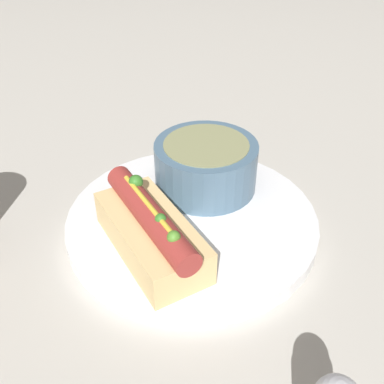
{
  "coord_description": "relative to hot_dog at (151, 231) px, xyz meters",
  "views": [
    {
      "loc": [
        0.17,
        -0.35,
        0.33
      ],
      "look_at": [
        0.0,
        0.0,
        0.05
      ],
      "focal_mm": 42.0,
      "sensor_mm": 36.0,
      "label": 1
    }
  ],
  "objects": [
    {
      "name": "ground_plane",
      "position": [
        0.01,
        0.07,
        -0.04
      ],
      "size": [
        4.0,
        4.0,
        0.0
      ],
      "primitive_type": "plane",
      "color": "#BCB7AD"
    },
    {
      "name": "dinner_plate",
      "position": [
        0.01,
        0.07,
        -0.03
      ],
      "size": [
        0.28,
        0.28,
        0.02
      ],
      "color": "white",
      "rests_on": "ground_plane"
    },
    {
      "name": "hot_dog",
      "position": [
        0.0,
        0.0,
        0.0
      ],
      "size": [
        0.15,
        0.13,
        0.06
      ],
      "rotation": [
        0.0,
        0.0,
        -0.58
      ],
      "color": "#E5C17F",
      "rests_on": "dinner_plate"
    },
    {
      "name": "soup_bowl",
      "position": [
        0.0,
        0.13,
        0.01
      ],
      "size": [
        0.12,
        0.12,
        0.06
      ],
      "color": "slate",
      "rests_on": "dinner_plate"
    },
    {
      "name": "spoon",
      "position": [
        -0.05,
        0.06,
        -0.02
      ],
      "size": [
        0.08,
        0.13,
        0.01
      ],
      "rotation": [
        0.0,
        0.0,
        2.09
      ],
      "color": "#B7B7BC",
      "rests_on": "dinner_plate"
    }
  ]
}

